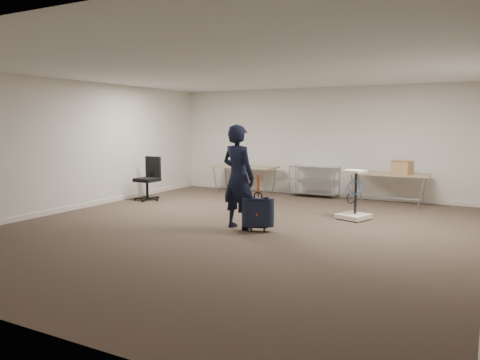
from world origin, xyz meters
The scene contains 10 objects.
ground centered at (0.00, 0.00, 0.00)m, with size 9.00×9.00×0.00m, color #403126.
room_shell centered at (0.00, 1.38, 0.05)m, with size 8.00×9.00×9.00m.
folding_table_left centered at (-1.90, 3.95, 0.68)m, with size 1.80×0.75×0.73m.
folding_table_right centered at (1.90, 3.95, 0.68)m, with size 1.80×0.75×0.73m.
wire_shelf centered at (0.00, 4.20, 0.44)m, with size 1.22×0.47×0.80m.
person centered at (0.03, 0.06, 0.93)m, with size 0.68×0.45×1.86m, color black.
suitcase centered at (0.45, 0.01, 0.34)m, with size 0.41×0.31×0.99m.
office_chair centered at (-3.43, 1.77, 0.32)m, with size 0.65×0.65×1.07m.
equipment_cart centered at (1.65, 1.84, 0.26)m, with size 0.68×0.68×0.98m.
cardboard_box centered at (2.19, 3.95, 0.88)m, with size 0.41×0.30×0.30m, color #A0694A.
Camera 1 is at (3.99, -7.18, 1.87)m, focal length 35.00 mm.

